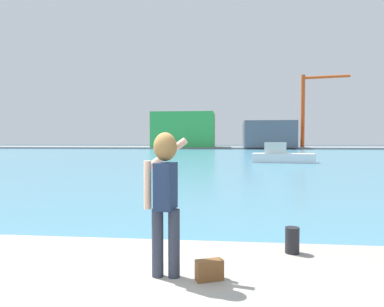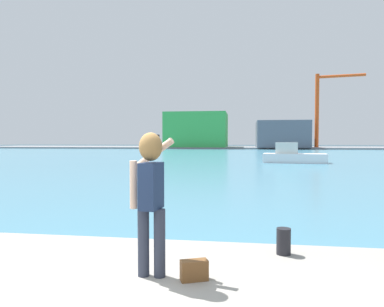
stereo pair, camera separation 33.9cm
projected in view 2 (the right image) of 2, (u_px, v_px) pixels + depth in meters
The scene contains 10 objects.
ground_plane at pixel (229, 155), 53.42m from camera, with size 220.00×220.00×0.00m, color #334751.
harbor_water at pixel (229, 154), 55.40m from camera, with size 140.00×100.00×0.02m, color teal.
far_shore_dock at pixel (235, 148), 94.94m from camera, with size 140.00×20.00×0.41m, color gray.
person_photographer at pixel (151, 189), 4.21m from camera, with size 0.53×0.56×1.74m.
handbag at pixel (194, 270), 4.11m from camera, with size 0.32×0.14×0.24m, color brown.
harbor_bollard at pixel (284, 241), 5.05m from camera, with size 0.20×0.20×0.38m, color black.
boat_moored at pixel (293, 156), 34.53m from camera, with size 6.27×3.04×2.00m.
warehouse_left at pixel (197, 130), 93.44m from camera, with size 15.81×13.53×8.97m, color green.
warehouse_right at pixel (282, 134), 87.96m from camera, with size 12.54×11.63×6.56m, color slate.
port_crane at pixel (322, 103), 88.48m from camera, with size 11.52×2.79×18.55m.
Camera 2 is at (2.09, -3.63, 2.26)m, focal length 32.80 mm.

